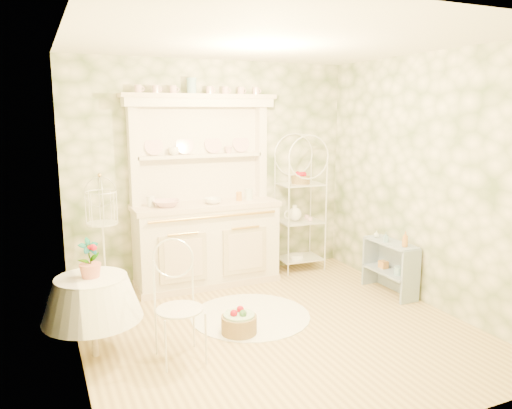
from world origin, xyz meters
name	(u,v)px	position (x,y,z in m)	size (l,w,h in m)	color
floor	(277,329)	(0.00, 0.00, 0.00)	(3.60, 3.60, 0.00)	tan
ceiling	(279,40)	(0.00, 0.00, 2.70)	(3.60, 3.60, 0.00)	white
wall_left	(72,208)	(-1.80, 0.00, 1.35)	(3.60, 3.60, 0.00)	beige
wall_right	(428,181)	(1.80, 0.00, 1.35)	(3.60, 3.60, 0.00)	beige
wall_back	(213,171)	(0.00, 1.80, 1.35)	(3.60, 3.60, 0.00)	beige
wall_front	(412,236)	(0.00, -1.80, 1.35)	(3.60, 3.60, 0.00)	beige
kitchen_dresser	(206,192)	(-0.20, 1.52, 1.15)	(1.87, 0.61, 2.29)	white
bakers_rack	(300,200)	(1.12, 1.57, 0.94)	(0.59, 0.42, 1.88)	white
side_shelf	(390,268)	(1.64, 0.35, 0.30)	(0.26, 0.71, 0.61)	#8FA1B7
round_table	(94,319)	(-1.68, 0.16, 0.34)	(0.61, 0.61, 0.67)	white
cafe_chair	(180,312)	(-1.02, -0.20, 0.43)	(0.39, 0.39, 0.86)	white
birdcage_stand	(103,240)	(-1.42, 1.34, 0.72)	(0.34, 0.34, 1.44)	white
floor_basket	(239,322)	(-0.38, 0.05, 0.12)	(0.38, 0.38, 0.24)	olive
lace_rug	(250,316)	(-0.12, 0.38, 0.01)	(1.24, 1.24, 0.01)	white
bowl_floral	(167,206)	(-0.69, 1.48, 1.02)	(0.30, 0.30, 0.07)	white
bowl_white	(213,203)	(-0.14, 1.44, 1.02)	(0.21, 0.21, 0.07)	white
cup_left	(174,153)	(-0.53, 1.68, 1.61)	(0.12, 0.12, 0.10)	white
cup_right	(229,151)	(0.16, 1.68, 1.61)	(0.10, 0.10, 0.09)	white
potted_geranium	(90,261)	(-1.68, 0.17, 0.85)	(0.18, 0.12, 0.33)	#3F7238
bottle_amber	(405,241)	(1.63, 0.11, 0.68)	(0.07, 0.07, 0.17)	#C88438
bottle_blue	(386,238)	(1.58, 0.38, 0.65)	(0.05, 0.05, 0.11)	#82AEBF
bottle_glass	(376,235)	(1.60, 0.58, 0.65)	(0.06, 0.06, 0.08)	silver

